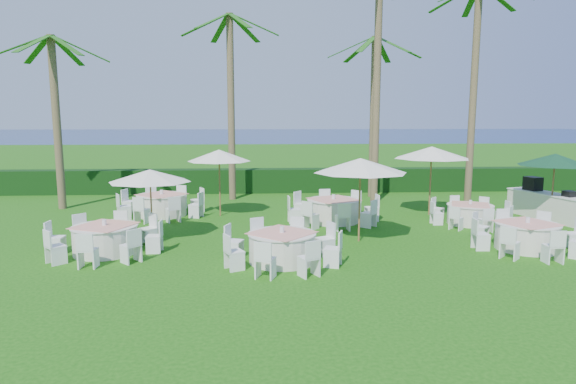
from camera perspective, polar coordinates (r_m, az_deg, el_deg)
The scene contains 20 objects.
ground at distance 13.24m, azimuth 4.78°, elevation -7.77°, with size 120.00×120.00×0.00m, color #174E0D.
hedge at distance 24.84m, azimuth 0.93°, elevation 1.39°, with size 34.00×1.00×1.20m, color black.
ocean at distance 114.65m, azimuth -2.41°, elevation 6.77°, with size 260.00×260.00×0.00m, color #07264F.
banquet_table_a at distance 14.50m, azimuth -20.84°, elevation -5.16°, with size 3.15×3.15×0.96m.
banquet_table_b at distance 12.73m, azimuth -0.71°, elevation -6.47°, with size 3.09×3.09×0.95m.
banquet_table_c at distance 15.55m, azimuth 26.44°, elevation -4.62°, with size 3.11×3.11×0.94m.
banquet_table_d at distance 19.40m, azimuth -14.70°, elevation -1.41°, with size 3.31×3.31×1.01m.
banquet_table_e at distance 17.70m, azimuth 5.40°, elevation -2.11°, with size 3.37×3.37×1.01m.
banquet_table_f at distance 18.45m, azimuth 20.75°, elevation -2.42°, with size 2.81×2.81×0.87m.
umbrella_a at distance 15.31m, azimuth -16.04°, elevation 1.86°, with size 2.51×2.51×2.21m.
umbrella_b at distance 14.69m, azimuth 8.57°, elevation 3.12°, with size 2.85×2.85×2.57m.
umbrella_c at distance 18.64m, azimuth -8.17°, elevation 4.30°, with size 2.43×2.43×2.58m.
umbrella_d at distance 19.49m, azimuth 16.66°, elevation 4.50°, with size 2.92×2.92×2.69m.
umbrella_green at distance 19.92m, azimuth 29.10°, elevation 3.37°, with size 2.60×2.60×2.50m.
buffet_table at distance 20.32m, azimuth 29.29°, elevation -1.56°, with size 1.95×4.32×1.51m.
palm_b at distance 22.49m, azimuth -6.78°, elevation 10.94°, with size 4.40×4.10×8.42m.
palm_c at distance 21.70m, azimuth 10.51°, elevation 13.31°, with size 4.40×4.01×10.17m.
palm_d at distance 23.46m, azimuth 10.09°, elevation 9.69°, with size 4.40×3.99×7.56m.
palm_e at distance 23.55m, azimuth 21.17°, elevation 11.79°, with size 4.19×4.39×9.59m.
palm_f at distance 22.09m, azimuth -25.79°, elevation 8.41°, with size 4.24×4.37×7.09m.
Camera 1 is at (-1.82, -12.58, 3.73)m, focal length 30.00 mm.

